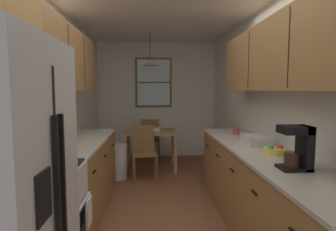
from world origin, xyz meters
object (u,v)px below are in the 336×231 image
storage_canister (61,144)px  coffee_maker (299,147)px  mug_by_coffeemaker (236,131)px  table_serving_bowl (156,129)px  dining_chair_far (150,138)px  trash_bin (118,162)px  dining_table (151,137)px  microwave_over_range (14,69)px  stove_range (37,226)px  dining_chair_near (144,150)px  fruit_bowl (275,150)px  dish_rack (257,140)px

storage_canister → coffee_maker: coffee_maker is taller
mug_by_coffeemaker → table_serving_bowl: 1.89m
dining_chair_far → trash_bin: 1.27m
dining_table → microwave_over_range: bearing=-107.2°
stove_range → storage_canister: 0.82m
table_serving_bowl → microwave_over_range: bearing=-108.6°
dining_chair_near → table_serving_bowl: (0.21, 0.63, 0.26)m
dining_table → storage_canister: (-0.86, -2.48, 0.38)m
dining_table → coffee_maker: size_ratio=2.80×
table_serving_bowl → fruit_bowl: bearing=-68.3°
dining_chair_far → fruit_bowl: size_ratio=4.20×
dining_table → trash_bin: size_ratio=1.65×
storage_canister → dining_chair_far: bearing=74.5°
dish_rack → coffee_maker: bearing=-93.4°
coffee_maker → table_serving_bowl: coffee_maker is taller
dish_rack → table_serving_bowl: size_ratio=1.81×
dining_chair_far → storage_canister: 3.22m
storage_canister → dining_chair_near: bearing=68.5°
dining_table → dish_rack: dish_rack is taller
fruit_bowl → dining_chair_far: bearing=110.1°
trash_bin → coffee_maker: size_ratio=1.70×
dining_chair_near → fruit_bowl: bearing=-58.4°
stove_range → dining_chair_near: size_ratio=1.22×
microwave_over_range → dining_table: microwave_over_range is taller
dining_table → coffee_maker: (1.14, -3.18, 0.47)m
coffee_maker → mug_by_coffeemaker: bearing=88.8°
dining_table → dining_chair_far: size_ratio=1.05×
table_serving_bowl → mug_by_coffeemaker: bearing=-55.1°
stove_range → dish_rack: 2.29m
dining_table → mug_by_coffeemaker: size_ratio=7.93×
mug_by_coffeemaker → dining_chair_far: bearing=119.7°
fruit_bowl → dish_rack: (0.01, 0.48, 0.01)m
microwave_over_range → trash_bin: bearing=81.0°
mug_by_coffeemaker → table_serving_bowl: (-1.08, 1.54, -0.19)m
dining_chair_near → table_serving_bowl: size_ratio=4.79×
trash_bin → storage_canister: bearing=-98.8°
trash_bin → storage_canister: storage_canister is taller
trash_bin → mug_by_coffeemaker: mug_by_coffeemaker is taller
storage_canister → mug_by_coffeemaker: 2.26m
dining_chair_near → trash_bin: dining_chair_near is taller
dining_table → table_serving_bowl: (0.10, 0.05, 0.15)m
dish_rack → fruit_bowl: bearing=-91.6°
stove_range → dining_chair_far: size_ratio=1.22×
stove_range → dining_chair_far: bearing=77.2°
dining_chair_near → fruit_bowl: size_ratio=4.20×
microwave_over_range → dining_chair_near: size_ratio=0.63×
mug_by_coffeemaker → trash_bin: bearing=151.3°
microwave_over_range → dining_chair_near: bearing=71.3°
dish_rack → dining_chair_far: bearing=113.4°
dining_table → storage_canister: storage_canister is taller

